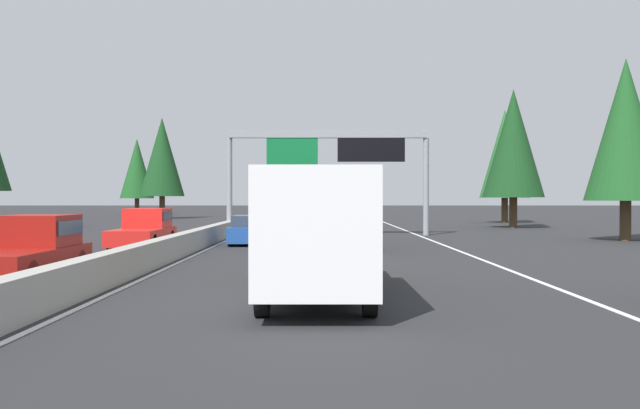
% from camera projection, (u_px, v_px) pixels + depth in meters
% --- Properties ---
extents(ground_plane, '(320.00, 320.00, 0.00)m').
position_uv_depth(ground_plane, '(257.00, 225.00, 61.61)').
color(ground_plane, '#262628').
extents(median_barrier, '(180.00, 0.56, 0.90)m').
position_uv_depth(median_barrier, '(270.00, 215.00, 81.61)').
color(median_barrier, '#9E9B93').
rests_on(median_barrier, ground).
extents(shoulder_stripe_right, '(160.00, 0.16, 0.01)m').
position_uv_depth(shoulder_stripe_right, '(382.00, 221.00, 71.61)').
color(shoulder_stripe_right, silver).
rests_on(shoulder_stripe_right, ground).
extents(shoulder_stripe_median, '(160.00, 0.16, 0.01)m').
position_uv_depth(shoulder_stripe_median, '(268.00, 221.00, 71.61)').
color(shoulder_stripe_median, silver).
rests_on(shoulder_stripe_median, ground).
extents(sign_gantry_overhead, '(0.50, 12.68, 6.60)m').
position_uv_depth(sign_gantry_overhead, '(331.00, 151.00, 45.12)').
color(sign_gantry_overhead, gray).
rests_on(sign_gantry_overhead, ground).
extents(box_truck_mid_right, '(8.50, 2.40, 2.95)m').
position_uv_depth(box_truck_mid_right, '(317.00, 230.00, 16.89)').
color(box_truck_mid_right, white).
rests_on(box_truck_mid_right, ground).
extents(bus_mid_center, '(11.50, 2.55, 3.10)m').
position_uv_depth(bus_mid_center, '(325.00, 211.00, 35.10)').
color(bus_mid_center, white).
rests_on(bus_mid_center, ground).
extents(minivan_mid_left, '(5.00, 1.95, 1.69)m').
position_uv_depth(minivan_mid_left, '(286.00, 211.00, 79.49)').
color(minivan_mid_left, red).
rests_on(minivan_mid_left, ground).
extents(pickup_distant_a, '(5.60, 2.00, 1.86)m').
position_uv_depth(pickup_distant_a, '(297.00, 207.00, 112.80)').
color(pickup_distant_a, slate).
rests_on(pickup_distant_a, ground).
extents(sedan_far_right, '(4.40, 1.80, 1.47)m').
position_uv_depth(sedan_far_right, '(249.00, 231.00, 36.46)').
color(sedan_far_right, '#1E4793').
rests_on(sedan_far_right, ground).
extents(oncoming_near, '(5.60, 2.00, 1.86)m').
position_uv_depth(oncoming_near, '(144.00, 229.00, 33.19)').
color(oncoming_near, red).
rests_on(oncoming_near, ground).
extents(oncoming_far, '(5.60, 2.00, 1.86)m').
position_uv_depth(oncoming_far, '(29.00, 249.00, 20.20)').
color(oncoming_far, maroon).
rests_on(oncoming_far, ground).
extents(conifer_right_near, '(4.40, 4.40, 10.00)m').
position_uv_depth(conifer_right_near, '(626.00, 130.00, 39.48)').
color(conifer_right_near, '#4C3823').
rests_on(conifer_right_near, ground).
extents(conifer_right_mid, '(4.79, 4.79, 10.89)m').
position_uv_depth(conifer_right_mid, '(513.00, 144.00, 56.59)').
color(conifer_right_mid, '#4C3823').
rests_on(conifer_right_mid, ground).
extents(conifer_right_far, '(4.72, 4.72, 10.72)m').
position_uv_depth(conifer_right_far, '(505.00, 154.00, 68.39)').
color(conifer_right_far, '#4C3823').
rests_on(conifer_right_far, ground).
extents(conifer_left_mid, '(5.09, 5.09, 11.57)m').
position_uv_depth(conifer_left_mid, '(162.00, 157.00, 82.75)').
color(conifer_left_mid, '#4C3823').
rests_on(conifer_left_mid, ground).
extents(conifer_left_far, '(4.57, 4.57, 10.38)m').
position_uv_depth(conifer_left_far, '(137.00, 169.00, 97.67)').
color(conifer_left_far, '#4C3823').
rests_on(conifer_left_far, ground).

